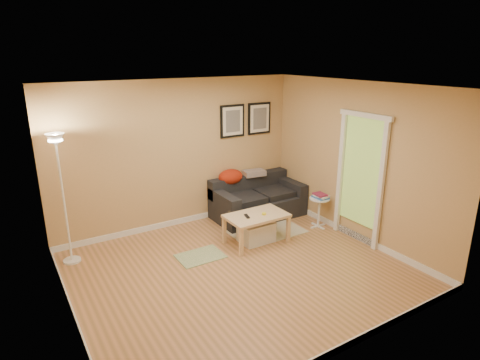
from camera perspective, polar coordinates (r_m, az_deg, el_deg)
The scene contains 25 objects.
floor at distance 6.00m, azimuth -0.20°, elevation -12.58°, with size 4.50×4.50×0.00m, color #BB7E50.
ceiling at distance 5.20m, azimuth -0.23°, elevation 13.02°, with size 4.50×4.50×0.00m, color white.
wall_back at distance 7.18m, azimuth -8.61°, elevation 3.57°, with size 4.50×4.50×0.00m, color tan.
wall_front at distance 4.02m, azimuth 15.04°, elevation -8.32°, with size 4.50×4.50×0.00m, color tan.
wall_left at distance 4.76m, azimuth -24.05°, elevation -5.12°, with size 4.00×4.00×0.00m, color tan.
wall_right at distance 6.86m, azimuth 16.03°, elevation 2.42°, with size 4.00×4.00×0.00m, color tan.
baseboard_back at distance 7.56m, azimuth -8.15°, elevation -5.67°, with size 4.50×0.02×0.10m, color white.
baseboard_front at distance 4.70m, azimuth 13.66°, elevation -22.15°, with size 4.50×0.02×0.10m, color white.
baseboard_left at distance 5.34m, azimuth -22.21°, elevation -17.60°, with size 0.02×4.00×0.10m, color white.
baseboard_right at distance 7.27m, azimuth 15.14°, elevation -7.14°, with size 0.02×4.00×0.10m, color white.
sofa at distance 7.69m, azimuth 2.60°, elevation -2.51°, with size 1.70×0.90×0.75m, color black, non-canonical shape.
red_throw at distance 7.62m, azimuth -1.33°, elevation 0.45°, with size 0.48×0.36×0.28m, color #B33610, non-canonical shape.
plaid_throw at distance 7.84m, azimuth 1.97°, elevation 1.01°, with size 0.42×0.26×0.10m, color tan, non-canonical shape.
framed_print_left at distance 7.53m, azimuth -1.09°, elevation 8.31°, with size 0.50×0.04×0.60m, color black, non-canonical shape.
framed_print_right at distance 7.85m, azimuth 2.72°, elevation 8.67°, with size 0.50×0.04×0.60m, color black, non-canonical shape.
area_rug at distance 7.19m, azimuth 3.70°, elevation -7.17°, with size 1.25×0.85×0.01m, color beige.
green_runner at distance 6.38m, azimuth -5.60°, elevation -10.62°, with size 0.70×0.50×0.01m, color #668C4C.
coffee_table at distance 6.69m, azimuth 2.32°, elevation -6.86°, with size 0.99×0.61×0.50m, color #E2B78A, non-canonical shape.
remote_control at distance 6.50m, azimuth 0.98°, elevation -5.11°, with size 0.05×0.16×0.02m, color black.
tape_roll at distance 6.59m, azimuth 3.40°, elevation -4.78°, with size 0.07×0.07×0.03m, color yellow.
storage_bin at distance 6.76m, azimuth 2.30°, elevation -7.29°, with size 0.56×0.41×0.35m, color white, non-canonical shape.
side_table at distance 7.39m, azimuth 11.03°, elevation -4.53°, with size 0.36×0.36×0.55m, color white, non-canonical shape.
book_stack at distance 7.29m, azimuth 11.28°, elevation -2.19°, with size 0.20×0.27×0.08m, color #3767A6, non-canonical shape.
floor_lamp at distance 6.36m, azimuth -23.52°, elevation -3.09°, with size 0.25×0.25×1.96m, color white, non-canonical shape.
doorway at distance 6.81m, azimuth 16.47°, elevation -0.15°, with size 0.12×1.01×2.13m, color white, non-canonical shape.
Camera 1 is at (-2.71, -4.42, 3.01)m, focal length 30.29 mm.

